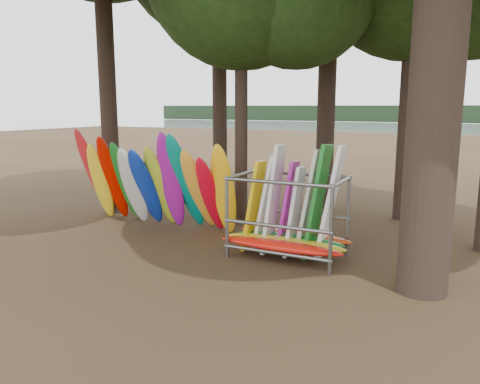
% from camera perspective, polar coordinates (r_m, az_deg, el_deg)
% --- Properties ---
extents(ground, '(120.00, 120.00, 0.00)m').
position_cam_1_polar(ground, '(11.59, -1.82, -8.16)').
color(ground, '#47331E').
rests_on(ground, ground).
extents(lake, '(160.00, 160.00, 0.00)m').
position_cam_1_polar(lake, '(69.94, 22.56, 6.56)').
color(lake, gray).
rests_on(lake, ground).
extents(far_shore, '(160.00, 4.00, 4.00)m').
position_cam_1_polar(far_shore, '(119.78, 24.53, 8.63)').
color(far_shore, black).
rests_on(far_shore, ground).
extents(kayak_row, '(5.81, 1.89, 3.15)m').
position_cam_1_polar(kayak_row, '(14.58, -10.25, 0.94)').
color(kayak_row, red).
rests_on(kayak_row, ground).
extents(storage_rack, '(3.12, 1.57, 2.84)m').
position_cam_1_polar(storage_rack, '(11.59, 5.89, -3.30)').
color(storage_rack, slate).
rests_on(storage_rack, ground).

